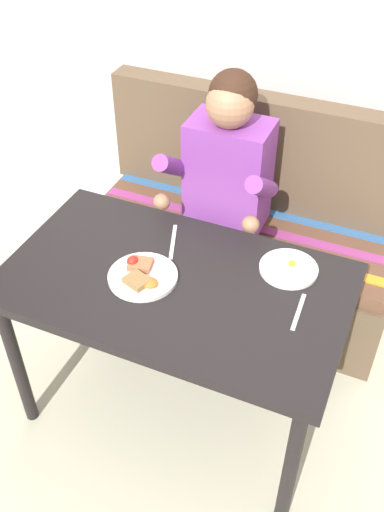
# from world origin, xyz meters

# --- Properties ---
(ground_plane) EXTENTS (8.00, 8.00, 0.00)m
(ground_plane) POSITION_xyz_m (0.00, 0.00, 0.00)
(ground_plane) COLOR beige
(back_wall) EXTENTS (4.40, 0.10, 2.60)m
(back_wall) POSITION_xyz_m (0.00, 1.27, 1.30)
(back_wall) COLOR beige
(back_wall) RESTS_ON ground
(table) EXTENTS (1.20, 0.70, 0.73)m
(table) POSITION_xyz_m (0.00, 0.00, 0.65)
(table) COLOR black
(table) RESTS_ON ground
(couch) EXTENTS (1.44, 0.56, 1.00)m
(couch) POSITION_xyz_m (0.00, 0.76, 0.33)
(couch) COLOR brown
(couch) RESTS_ON ground
(person) EXTENTS (0.45, 0.61, 1.21)m
(person) POSITION_xyz_m (-0.05, 0.59, 0.74)
(person) COLOR #7D3992
(person) RESTS_ON ground
(plate_breakfast) EXTENTS (0.24, 0.24, 0.05)m
(plate_breakfast) POSITION_xyz_m (-0.11, -0.04, 0.74)
(plate_breakfast) COLOR white
(plate_breakfast) RESTS_ON table
(plate_eggs) EXTENTS (0.21, 0.21, 0.04)m
(plate_eggs) POSITION_xyz_m (0.35, 0.20, 0.74)
(plate_eggs) COLOR white
(plate_eggs) RESTS_ON table
(fork) EXTENTS (0.02, 0.17, 0.00)m
(fork) POSITION_xyz_m (0.43, 0.02, 0.73)
(fork) COLOR silver
(fork) RESTS_ON table
(knife) EXTENTS (0.08, 0.19, 0.00)m
(knife) POSITION_xyz_m (-0.09, 0.18, 0.73)
(knife) COLOR silver
(knife) RESTS_ON table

